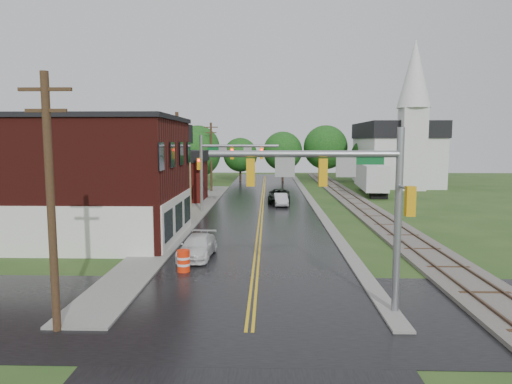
{
  "coord_description": "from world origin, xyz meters",
  "views": [
    {
      "loc": [
        0.66,
        -15.27,
        6.71
      ],
      "look_at": [
        -0.12,
        13.01,
        3.5
      ],
      "focal_mm": 32.0,
      "sensor_mm": 36.0,
      "label": 1
    }
  ],
  "objects_px": {
    "traffic_signal_near": "(343,186)",
    "church": "(398,146)",
    "utility_pole_a": "(51,199)",
    "utility_pole_b": "(178,165)",
    "utility_pole_c": "(211,156)",
    "construction_barrel": "(183,261)",
    "suv_dark": "(279,196)",
    "pickup_white": "(198,247)",
    "sedan_silver": "(281,200)",
    "traffic_signal_far": "(224,159)",
    "tree_left_a": "(21,160)",
    "tree_left_c": "(149,159)",
    "tree_left_e": "(198,155)",
    "brick_building": "(74,179)",
    "tree_left_b": "(91,150)",
    "semi_trailer": "(371,176)"
  },
  "relations": [
    {
      "from": "tree_left_e",
      "to": "construction_barrel",
      "type": "relative_size",
      "value": 7.15
    },
    {
      "from": "church",
      "to": "utility_pole_a",
      "type": "xyz_separation_m",
      "value": [
        -26.8,
        -53.74,
        -1.11
      ]
    },
    {
      "from": "sedan_silver",
      "to": "tree_left_a",
      "type": "bearing_deg",
      "value": -159.69
    },
    {
      "from": "traffic_signal_near",
      "to": "utility_pole_c",
      "type": "xyz_separation_m",
      "value": [
        -10.27,
        42.0,
        -0.25
      ]
    },
    {
      "from": "traffic_signal_near",
      "to": "semi_trailer",
      "type": "bearing_deg",
      "value": 75.99
    },
    {
      "from": "tree_left_b",
      "to": "suv_dark",
      "type": "distance_m",
      "value": 20.4
    },
    {
      "from": "brick_building",
      "to": "traffic_signal_far",
      "type": "relative_size",
      "value": 1.95
    },
    {
      "from": "traffic_signal_near",
      "to": "pickup_white",
      "type": "distance_m",
      "value": 11.61
    },
    {
      "from": "tree_left_c",
      "to": "semi_trailer",
      "type": "relative_size",
      "value": 0.63
    },
    {
      "from": "tree_left_a",
      "to": "tree_left_c",
      "type": "height_order",
      "value": "tree_left_a"
    },
    {
      "from": "pickup_white",
      "to": "construction_barrel",
      "type": "xyz_separation_m",
      "value": [
        -0.27,
        -2.92,
        -0.06
      ]
    },
    {
      "from": "traffic_signal_near",
      "to": "church",
      "type": "bearing_deg",
      "value": 72.28
    },
    {
      "from": "utility_pole_c",
      "to": "sedan_silver",
      "type": "relative_size",
      "value": 2.35
    },
    {
      "from": "brick_building",
      "to": "church",
      "type": "bearing_deg",
      "value": 50.02
    },
    {
      "from": "tree_left_a",
      "to": "tree_left_b",
      "type": "bearing_deg",
      "value": 78.69
    },
    {
      "from": "tree_left_c",
      "to": "tree_left_a",
      "type": "bearing_deg",
      "value": -108.43
    },
    {
      "from": "tree_left_c",
      "to": "sedan_silver",
      "type": "bearing_deg",
      "value": -28.47
    },
    {
      "from": "traffic_signal_near",
      "to": "utility_pole_b",
      "type": "height_order",
      "value": "utility_pole_b"
    },
    {
      "from": "brick_building",
      "to": "tree_left_a",
      "type": "bearing_deg",
      "value": 136.87
    },
    {
      "from": "semi_trailer",
      "to": "tree_left_b",
      "type": "bearing_deg",
      "value": -162.31
    },
    {
      "from": "tree_left_b",
      "to": "tree_left_c",
      "type": "distance_m",
      "value": 9.03
    },
    {
      "from": "traffic_signal_far",
      "to": "semi_trailer",
      "type": "xyz_separation_m",
      "value": [
        16.89,
        14.87,
        -2.71
      ]
    },
    {
      "from": "brick_building",
      "to": "utility_pole_a",
      "type": "xyz_separation_m",
      "value": [
        5.68,
        -15.0,
        0.57
      ]
    },
    {
      "from": "construction_barrel",
      "to": "tree_left_a",
      "type": "bearing_deg",
      "value": 138.06
    },
    {
      "from": "tree_left_e",
      "to": "semi_trailer",
      "type": "height_order",
      "value": "tree_left_e"
    },
    {
      "from": "tree_left_a",
      "to": "tree_left_c",
      "type": "distance_m",
      "value": 18.98
    },
    {
      "from": "utility_pole_c",
      "to": "construction_barrel",
      "type": "height_order",
      "value": "utility_pole_c"
    },
    {
      "from": "church",
      "to": "construction_barrel",
      "type": "relative_size",
      "value": 17.52
    },
    {
      "from": "traffic_signal_near",
      "to": "sedan_silver",
      "type": "relative_size",
      "value": 1.91
    },
    {
      "from": "tree_left_b",
      "to": "tree_left_c",
      "type": "bearing_deg",
      "value": 63.44
    },
    {
      "from": "tree_left_c",
      "to": "tree_left_e",
      "type": "relative_size",
      "value": 0.94
    },
    {
      "from": "brick_building",
      "to": "construction_barrel",
      "type": "xyz_separation_m",
      "value": [
        8.81,
        -7.63,
        -3.58
      ]
    },
    {
      "from": "tree_left_e",
      "to": "traffic_signal_near",
      "type": "bearing_deg",
      "value": -74.32
    },
    {
      "from": "construction_barrel",
      "to": "pickup_white",
      "type": "bearing_deg",
      "value": 84.7
    },
    {
      "from": "traffic_signal_far",
      "to": "utility_pole_c",
      "type": "xyz_separation_m",
      "value": [
        -3.33,
        17.0,
        -0.25
      ]
    },
    {
      "from": "utility_pole_c",
      "to": "construction_barrel",
      "type": "bearing_deg",
      "value": -85.12
    },
    {
      "from": "brick_building",
      "to": "tree_left_c",
      "type": "height_order",
      "value": "brick_building"
    },
    {
      "from": "traffic_signal_near",
      "to": "utility_pole_b",
      "type": "relative_size",
      "value": 0.82
    },
    {
      "from": "traffic_signal_far",
      "to": "suv_dark",
      "type": "xyz_separation_m",
      "value": [
        5.29,
        6.96,
        -4.27
      ]
    },
    {
      "from": "traffic_signal_near",
      "to": "construction_barrel",
      "type": "height_order",
      "value": "traffic_signal_near"
    },
    {
      "from": "utility_pole_a",
      "to": "sedan_silver",
      "type": "relative_size",
      "value": 2.35
    },
    {
      "from": "utility_pole_c",
      "to": "utility_pole_a",
      "type": "bearing_deg",
      "value": -90.0
    },
    {
      "from": "utility_pole_b",
      "to": "sedan_silver",
      "type": "relative_size",
      "value": 2.35
    },
    {
      "from": "utility_pole_a",
      "to": "utility_pole_b",
      "type": "bearing_deg",
      "value": 90.0
    },
    {
      "from": "utility_pole_a",
      "to": "sedan_silver",
      "type": "height_order",
      "value": "utility_pole_a"
    },
    {
      "from": "tree_left_a",
      "to": "sedan_silver",
      "type": "xyz_separation_m",
      "value": [
        21.78,
        9.44,
        -4.48
      ]
    },
    {
      "from": "sedan_silver",
      "to": "construction_barrel",
      "type": "relative_size",
      "value": 3.36
    },
    {
      "from": "suv_dark",
      "to": "pickup_white",
      "type": "relative_size",
      "value": 1.17
    },
    {
      "from": "traffic_signal_far",
      "to": "construction_barrel",
      "type": "bearing_deg",
      "value": -90.6
    },
    {
      "from": "utility_pole_b",
      "to": "semi_trailer",
      "type": "distance_m",
      "value": 28.46
    }
  ]
}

